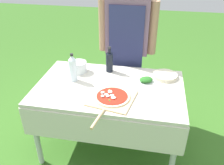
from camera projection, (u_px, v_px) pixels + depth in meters
ground_plane at (110, 144)px, 2.55m from camera, size 12.00×12.00×0.00m
prep_table at (109, 94)px, 2.22m from camera, size 1.37×0.85×0.74m
person_cook at (127, 39)px, 2.55m from camera, size 0.62×0.20×1.66m
pizza_on_peel at (111, 98)px, 1.99m from camera, size 0.42×0.62×0.05m
oil_bottle at (109, 62)px, 2.37m from camera, size 0.07×0.07×0.27m
water_bottle at (73, 68)px, 2.20m from camera, size 0.07×0.07×0.28m
herb_container at (146, 80)px, 2.22m from camera, size 0.19×0.17×0.05m
mixing_tub at (79, 67)px, 2.39m from camera, size 0.17×0.17×0.11m
plate_stack at (165, 76)px, 2.31m from camera, size 0.24×0.24×0.03m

